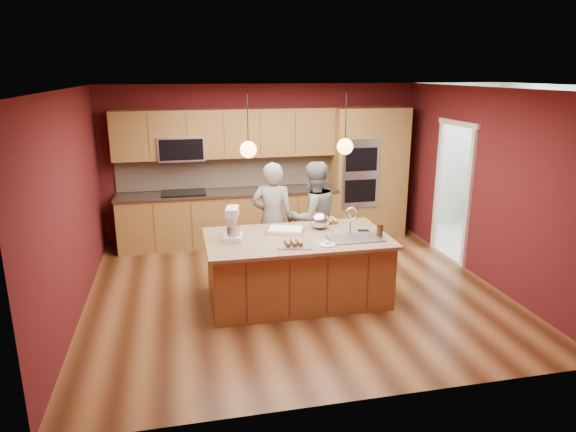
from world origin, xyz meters
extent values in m
plane|color=#452411|center=(0.00, 0.00, 0.00)|extent=(5.50, 5.50, 0.00)
plane|color=white|center=(0.00, 0.00, 2.70)|extent=(5.50, 5.50, 0.00)
plane|color=#4E1416|center=(0.00, 2.50, 1.35)|extent=(5.50, 0.00, 5.50)
plane|color=#4E1416|center=(0.00, -2.50, 1.35)|extent=(5.50, 0.00, 5.50)
plane|color=#4E1416|center=(-2.75, 0.00, 1.35)|extent=(0.00, 5.00, 5.00)
plane|color=#4E1416|center=(2.75, 0.00, 1.35)|extent=(0.00, 5.00, 5.00)
cube|color=olive|center=(-0.65, 2.20, 0.45)|extent=(3.70, 0.60, 0.90)
cube|color=#2D241B|center=(-0.65, 2.19, 0.92)|extent=(3.74, 0.64, 0.04)
cube|color=#C7B294|center=(-0.65, 2.48, 1.22)|extent=(3.70, 0.03, 0.56)
cube|color=olive|center=(-0.65, 2.32, 1.90)|extent=(3.70, 0.36, 0.80)
cube|color=black|center=(-1.40, 2.18, 0.94)|extent=(0.72, 0.52, 0.03)
cube|color=#ACAEB3|center=(-1.40, 2.30, 1.68)|extent=(0.76, 0.40, 0.40)
cube|color=olive|center=(1.60, 2.20, 1.15)|extent=(0.80, 0.60, 2.30)
cube|color=#ACAEB3|center=(1.60, 1.90, 1.20)|extent=(0.66, 0.04, 1.20)
cube|color=olive|center=(2.25, 2.20, 1.15)|extent=(0.50, 0.60, 2.30)
plane|color=beige|center=(3.65, 1.20, 0.00)|extent=(2.60, 2.60, 0.00)
plane|color=beige|center=(4.55, 1.20, 1.35)|extent=(0.00, 2.70, 2.70)
cube|color=white|center=(4.35, 1.20, 1.95)|extent=(0.35, 2.40, 0.75)
cylinder|color=black|center=(-0.64, -0.25, 2.35)|extent=(0.01, 0.01, 0.70)
sphere|color=#FF8A49|center=(-0.64, -0.25, 2.00)|extent=(0.20, 0.20, 0.20)
cylinder|color=black|center=(0.58, -0.25, 2.35)|extent=(0.01, 0.01, 0.70)
sphere|color=#FF8A49|center=(0.58, -0.25, 2.00)|extent=(0.20, 0.20, 0.20)
cube|color=olive|center=(-0.03, -0.25, 0.41)|extent=(2.24, 1.21, 0.82)
cube|color=#D2B68A|center=(-0.03, -0.25, 0.84)|extent=(2.34, 1.31, 0.04)
cube|color=#ACAEB3|center=(0.67, -0.48, 0.78)|extent=(0.67, 0.39, 0.18)
imported|color=black|center=(-0.18, 0.66, 0.84)|extent=(0.70, 0.56, 1.68)
imported|color=slate|center=(0.43, 0.66, 0.83)|extent=(0.94, 0.81, 1.66)
cube|color=white|center=(-0.85, -0.21, 0.89)|extent=(0.28, 0.33, 0.07)
cube|color=white|center=(-0.85, -0.09, 1.07)|extent=(0.13, 0.11, 0.29)
cube|color=white|center=(-0.85, -0.19, 1.22)|extent=(0.20, 0.31, 0.11)
cylinder|color=silver|center=(-0.85, -0.26, 0.97)|extent=(0.16, 0.16, 0.15)
cube|color=silver|center=(-0.13, -0.01, 0.88)|extent=(0.59, 0.51, 0.03)
cube|color=white|center=(-0.13, -0.01, 0.90)|extent=(0.51, 0.43, 0.02)
cube|color=#ACAEB3|center=(-0.15, -0.60, 0.87)|extent=(0.47, 0.38, 0.02)
ellipsoid|color=silver|center=(0.35, 0.04, 0.97)|extent=(0.27, 0.27, 0.23)
cylinder|color=white|center=(0.25, -0.66, 0.87)|extent=(0.20, 0.20, 0.01)
cylinder|color=#3A1F0C|center=(1.01, -0.46, 0.94)|extent=(0.08, 0.08, 0.17)
cube|color=black|center=(0.89, -0.19, 0.87)|extent=(0.16, 0.11, 0.01)
cube|color=white|center=(4.20, 0.86, 0.53)|extent=(0.67, 0.69, 1.05)
cube|color=white|center=(4.17, 1.62, 0.55)|extent=(0.85, 0.86, 1.09)
camera|label=1|loc=(-1.48, -6.32, 2.91)|focal=32.00mm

